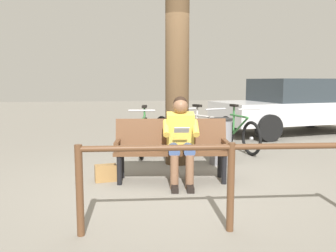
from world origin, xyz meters
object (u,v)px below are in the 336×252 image
at_px(bench, 171,145).
at_px(bicycle_silver, 202,133).
at_px(parked_car, 295,105).
at_px(handbag, 106,173).
at_px(litter_bin, 221,141).
at_px(tree_trunk, 177,75).
at_px(bicycle_green, 238,133).
at_px(bicycle_black, 174,133).
at_px(person_reading, 181,136).
at_px(bicycle_purple, 144,135).

distance_m(bench, bicycle_silver, 2.18).
distance_m(bicycle_silver, parked_car, 3.69).
bearing_deg(handbag, litter_bin, -158.84).
relative_size(tree_trunk, litter_bin, 3.85).
distance_m(bicycle_green, bicycle_silver, 0.73).
xyz_separation_m(bicycle_green, bicycle_black, (1.27, -0.25, 0.00)).
distance_m(person_reading, bicycle_green, 2.61).
distance_m(person_reading, bicycle_black, 2.33).
relative_size(bench, person_reading, 1.37).
relative_size(person_reading, bicycle_green, 0.72).
height_order(tree_trunk, bicycle_green, tree_trunk).
distance_m(bicycle_purple, parked_car, 4.76).
xyz_separation_m(litter_bin, bicycle_black, (0.56, -1.31, -0.04)).
height_order(person_reading, bicycle_black, person_reading).
bearing_deg(bicycle_black, bench, -32.60).
relative_size(bench, tree_trunk, 0.55).
bearing_deg(person_reading, bicycle_black, -90.47).
bearing_deg(bicycle_black, tree_trunk, -29.25).
xyz_separation_m(bench, parked_car, (-4.08, -3.90, 0.27)).
bearing_deg(bicycle_purple, bicycle_black, 119.95).
distance_m(tree_trunk, litter_bin, 1.34).
xyz_separation_m(bicycle_black, parked_car, (-3.64, -1.79, 0.41)).
distance_m(tree_trunk, bicycle_green, 2.05).
height_order(handbag, parked_car, parked_car).
xyz_separation_m(tree_trunk, bicycle_black, (-0.17, -1.15, -1.15)).
bearing_deg(litter_bin, parked_car, -134.83).
distance_m(bicycle_silver, bicycle_purple, 1.19).
xyz_separation_m(bench, bicycle_black, (-0.44, -2.10, -0.15)).
bearing_deg(bicycle_green, person_reading, -47.32).
xyz_separation_m(litter_bin, parked_car, (-3.08, -3.10, 0.38)).
bearing_deg(parked_car, litter_bin, 35.77).
xyz_separation_m(person_reading, bicycle_green, (-1.60, -2.04, -0.31)).
bearing_deg(bicycle_black, litter_bin, 2.30).
distance_m(bench, parked_car, 5.65).
bearing_deg(tree_trunk, litter_bin, 167.61).
bearing_deg(litter_bin, bicycle_purple, -41.68).
distance_m(bench, bicycle_green, 2.53).
distance_m(litter_bin, parked_car, 4.39).
bearing_deg(parked_car, bicycle_black, 16.81).
bearing_deg(bicycle_purple, bicycle_green, 99.72).
xyz_separation_m(bench, litter_bin, (-1.00, -0.80, -0.11)).
relative_size(person_reading, bicycle_purple, 0.72).
bearing_deg(handbag, bicycle_green, -145.57).
height_order(litter_bin, bicycle_green, bicycle_green).
bearing_deg(bicycle_black, bicycle_green, 58.13).
bearing_deg(bicycle_green, bench, -51.65).
height_order(litter_bin, bicycle_silver, bicycle_silver).
height_order(bicycle_black, bicycle_purple, same).
relative_size(person_reading, litter_bin, 1.53).
height_order(bicycle_green, bicycle_black, same).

